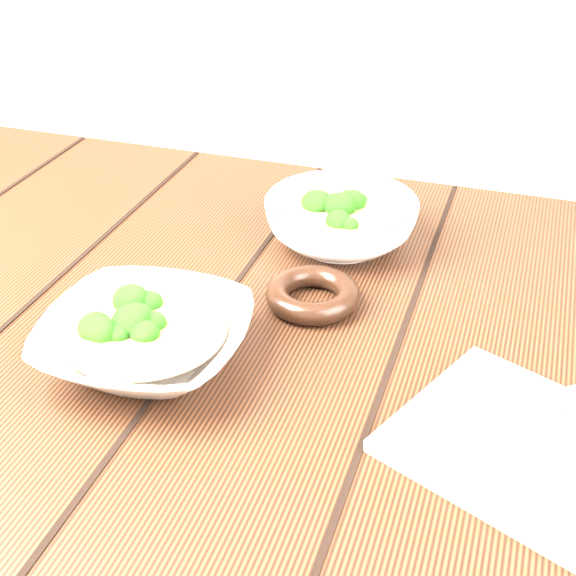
{
  "coord_description": "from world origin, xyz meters",
  "views": [
    {
      "loc": [
        0.28,
        -0.67,
        1.23
      ],
      "look_at": [
        0.06,
        -0.01,
        0.8
      ],
      "focal_mm": 50.0,
      "sensor_mm": 36.0,
      "label": 1
    }
  ],
  "objects_px": {
    "trivet": "(313,295)",
    "napkin": "(533,451)",
    "soup_bowl_front": "(146,339)",
    "soup_bowl_back": "(341,221)",
    "table": "(239,397)"
  },
  "relations": [
    {
      "from": "soup_bowl_front",
      "to": "soup_bowl_back",
      "type": "distance_m",
      "value": 0.32
    },
    {
      "from": "soup_bowl_back",
      "to": "napkin",
      "type": "relative_size",
      "value": 0.99
    },
    {
      "from": "soup_bowl_front",
      "to": "trivet",
      "type": "distance_m",
      "value": 0.2
    },
    {
      "from": "soup_bowl_front",
      "to": "trivet",
      "type": "relative_size",
      "value": 2.04
    },
    {
      "from": "trivet",
      "to": "napkin",
      "type": "relative_size",
      "value": 0.47
    },
    {
      "from": "trivet",
      "to": "napkin",
      "type": "height_order",
      "value": "trivet"
    },
    {
      "from": "soup_bowl_back",
      "to": "table",
      "type": "bearing_deg",
      "value": -110.29
    },
    {
      "from": "soup_bowl_back",
      "to": "trivet",
      "type": "relative_size",
      "value": 2.11
    },
    {
      "from": "table",
      "to": "napkin",
      "type": "relative_size",
      "value": 5.44
    },
    {
      "from": "napkin",
      "to": "trivet",
      "type": "bearing_deg",
      "value": 169.01
    },
    {
      "from": "table",
      "to": "napkin",
      "type": "height_order",
      "value": "napkin"
    },
    {
      "from": "soup_bowl_back",
      "to": "napkin",
      "type": "xyz_separation_m",
      "value": [
        0.25,
        -0.31,
        -0.03
      ]
    },
    {
      "from": "table",
      "to": "napkin",
      "type": "xyz_separation_m",
      "value": [
        0.32,
        -0.13,
        0.13
      ]
    },
    {
      "from": "table",
      "to": "trivet",
      "type": "height_order",
      "value": "trivet"
    },
    {
      "from": "soup_bowl_front",
      "to": "napkin",
      "type": "height_order",
      "value": "soup_bowl_front"
    }
  ]
}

